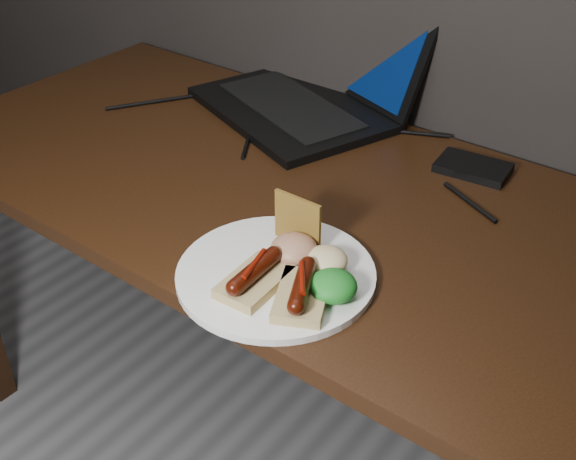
{
  "coord_description": "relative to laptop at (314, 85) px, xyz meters",
  "views": [
    {
      "loc": [
        0.75,
        0.48,
        1.42
      ],
      "look_at": [
        0.22,
        1.18,
        0.82
      ],
      "focal_mm": 45.0,
      "sensor_mm": 36.0,
      "label": 1
    }
  ],
  "objects": [
    {
      "name": "salad_greens",
      "position": [
        0.41,
        -0.53,
        -0.02
      ],
      "size": [
        0.07,
        0.07,
        0.04
      ],
      "primitive_type": "ellipsoid",
      "color": "#125C18",
      "rests_on": "plate"
    },
    {
      "name": "salsa_mound",
      "position": [
        0.32,
        -0.49,
        -0.02
      ],
      "size": [
        0.07,
        0.07,
        0.04
      ],
      "primitive_type": "ellipsoid",
      "color": "maroon",
      "rests_on": "plate"
    },
    {
      "name": "laptop",
      "position": [
        0.0,
        0.0,
        0.0
      ],
      "size": [
        0.52,
        0.49,
        0.25
      ],
      "color": "black",
      "rests_on": "desk"
    },
    {
      "name": "hard_drive",
      "position": [
        0.41,
        -0.05,
        -0.04
      ],
      "size": [
        0.14,
        0.1,
        0.02
      ],
      "primitive_type": "cube",
      "rotation": [
        0.0,
        0.0,
        0.11
      ],
      "color": "black",
      "rests_on": "desk"
    },
    {
      "name": "bread_sausage_center",
      "position": [
        0.31,
        -0.58,
        -0.02
      ],
      "size": [
        0.08,
        0.12,
        0.04
      ],
      "color": "#DAC480",
      "rests_on": "plate"
    },
    {
      "name": "desk_cables",
      "position": [
        0.06,
        -0.14,
        -0.05
      ],
      "size": [
        0.87,
        0.34,
        0.01
      ],
      "color": "black",
      "rests_on": "desk"
    },
    {
      "name": "crispbread",
      "position": [
        0.3,
        -0.45,
        0.0
      ],
      "size": [
        0.09,
        0.01,
        0.08
      ],
      "primitive_type": "cube",
      "color": "#A47F2D",
      "rests_on": "plate"
    },
    {
      "name": "desk",
      "position": [
        0.1,
        -0.3,
        -0.14
      ],
      "size": [
        1.4,
        0.7,
        0.75
      ],
      "color": "black",
      "rests_on": "ground"
    },
    {
      "name": "bread_sausage_right",
      "position": [
        0.38,
        -0.56,
        -0.02
      ],
      "size": [
        0.11,
        0.13,
        0.04
      ],
      "color": "#DAC480",
      "rests_on": "plate"
    },
    {
      "name": "plate",
      "position": [
        0.31,
        -0.53,
        -0.04
      ],
      "size": [
        0.36,
        0.36,
        0.01
      ],
      "primitive_type": "cylinder",
      "rotation": [
        0.0,
        0.0,
        -0.2
      ],
      "color": "white",
      "rests_on": "desk"
    },
    {
      "name": "coleslaw_mound",
      "position": [
        0.37,
        -0.48,
        -0.02
      ],
      "size": [
        0.06,
        0.06,
        0.04
      ],
      "primitive_type": "ellipsoid",
      "color": "silver",
      "rests_on": "plate"
    }
  ]
}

